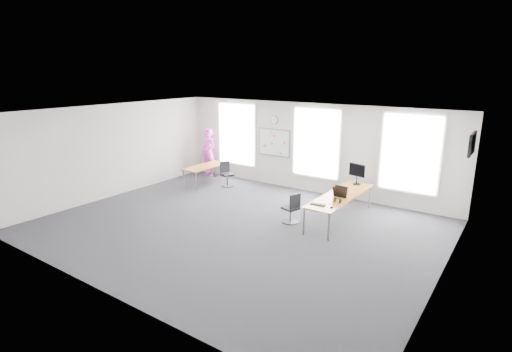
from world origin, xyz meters
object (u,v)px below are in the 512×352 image
Objects in this scene: monitor at (357,172)px; chair_right at (292,210)px; chair_left at (227,175)px; desk_right at (340,197)px; person at (208,152)px; keyboard at (318,205)px; headphones at (337,201)px; desk_left at (206,167)px.

chair_right is at bearing -97.73° from monitor.
monitor is (4.69, 0.34, 0.73)m from chair_left.
desk_right is 1.60× the size of person.
headphones is at bearing 44.09° from keyboard.
person is 4.73× the size of keyboard.
person is at bearing 145.94° from keyboard.
chair_right is 1.28m from headphones.
desk_left is 2.14× the size of chair_right.
desk_right is at bearing -1.30° from person.
keyboard is at bearing -125.09° from headphones.
chair_left is at bearing -159.80° from monitor.
chair_right is at bearing -12.82° from person.
keyboard is (6.01, -2.67, -0.20)m from person.
desk_right is at bearing 106.92° from headphones.
chair_right is 0.98× the size of chair_left.
chair_left is 5.17m from headphones.
headphones is at bearing -13.23° from desk_left.
chair_right is 2.14× the size of keyboard.
monitor is (5.49, 0.55, 0.50)m from desk_left.
chair_left is at bearing 169.17° from desk_right.
chair_right is 4.35× the size of headphones.
desk_right is 6.36m from person.
desk_right is 3.47× the size of chair_left.
person is 6.14m from monitor.
person is at bearing 165.66° from desk_right.
desk_right is 3.54× the size of chair_right.
person is 9.61× the size of headphones.
chair_left is 1.38× the size of monitor.
chair_right is at bearing -19.72° from desk_left.
chair_left is 4.43× the size of headphones.
headphones is at bearing -6.26° from person.
headphones is at bearing -67.39° from monitor.
keyboard is at bearing -97.22° from desk_right.
keyboard is (-0.14, -1.10, 0.06)m from desk_right.
monitor is at bearing 174.02° from chair_right.
person reaches higher than desk_right.
headphones is (1.18, 0.28, 0.41)m from chair_right.
desk_left is at bearing -91.93° from chair_right.
headphones reaches higher than desk_left.
desk_left is 4.59× the size of keyboard.
keyboard is 0.56m from headphones.
keyboard is (4.58, -2.01, 0.36)m from chair_left.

